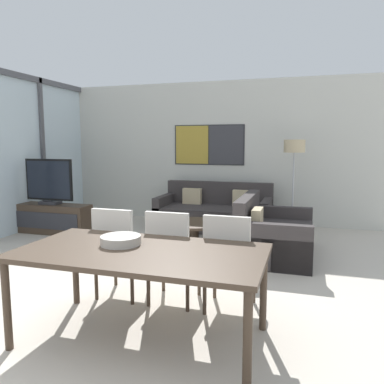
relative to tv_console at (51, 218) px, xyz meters
The scene contains 14 objects.
ground_plane 4.20m from the tv_console, 56.40° to the right, with size 24.00×24.00×0.00m, color beige.
wall_back 3.21m from the tv_console, 39.17° to the left, with size 6.78×0.09×2.80m.
area_rug 2.72m from the tv_console, ahead, with size 2.20×1.92×0.01m.
tv_console is the anchor object (origin of this frame).
television 0.65m from the tv_console, 90.00° to the left, with size 0.93×0.20×0.80m.
sofa_main 2.96m from the tv_console, 24.10° to the left, with size 2.06×0.98×0.84m.
sofa_side 3.85m from the tv_console, ahead, with size 0.98×1.46×0.84m.
coffee_table 2.71m from the tv_console, ahead, with size 0.85×0.85×0.39m.
dining_table 4.23m from the tv_console, 43.00° to the right, with size 1.95×1.01×0.74m.
dining_chair_left 3.33m from the tv_console, 41.01° to the right, with size 0.46×0.46×0.94m.
dining_chair_centre 3.78m from the tv_console, 35.23° to the right, with size 0.46×0.46×0.94m.
dining_chair_right 4.26m from the tv_console, 30.96° to the right, with size 0.46×0.46×0.94m.
fruit_bowl 4.01m from the tv_console, 44.20° to the right, with size 0.33×0.33×0.07m.
floor_lamp 4.43m from the tv_console, 16.76° to the left, with size 0.36×0.36×1.64m.
Camera 1 is at (1.98, -2.00, 1.58)m, focal length 35.00 mm.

